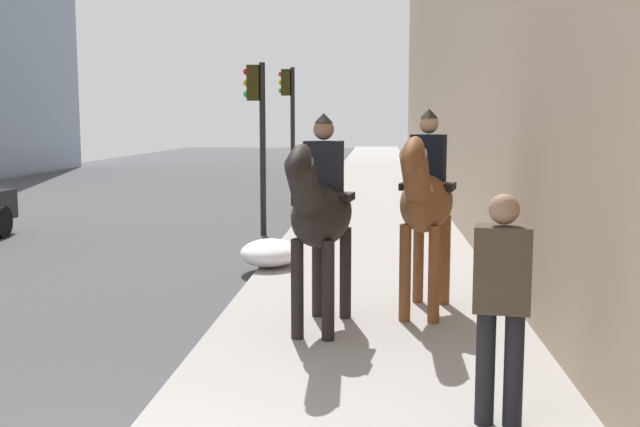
# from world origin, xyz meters

# --- Properties ---
(mounted_horse_near) EXTENTS (2.15, 0.78, 2.29)m
(mounted_horse_near) POSITION_xyz_m (4.28, -1.19, 1.39)
(mounted_horse_near) COLOR black
(mounted_horse_near) RESTS_ON sidewalk_slab
(mounted_horse_far) EXTENTS (2.13, 0.87, 2.34)m
(mounted_horse_far) POSITION_xyz_m (5.03, -2.33, 1.44)
(mounted_horse_far) COLOR brown
(mounted_horse_far) RESTS_ON sidewalk_slab
(pedestrian_greeting) EXTENTS (0.32, 0.44, 1.70)m
(pedestrian_greeting) POSITION_xyz_m (1.86, -2.67, 1.10)
(pedestrian_greeting) COLOR black
(pedestrian_greeting) RESTS_ON sidewalk_slab
(traffic_light_near_curb) EXTENTS (0.20, 0.44, 3.47)m
(traffic_light_near_curb) POSITION_xyz_m (11.54, 0.61, 2.34)
(traffic_light_near_curb) COLOR black
(traffic_light_near_curb) RESTS_ON ground
(traffic_light_far_curb) EXTENTS (0.20, 0.44, 3.74)m
(traffic_light_far_curb) POSITION_xyz_m (16.92, 0.61, 2.51)
(traffic_light_far_curb) COLOR black
(traffic_light_far_curb) RESTS_ON ground
(snow_pile_far) EXTENTS (1.16, 0.89, 0.40)m
(snow_pile_far) POSITION_xyz_m (7.75, -0.15, 0.32)
(snow_pile_far) COLOR white
(snow_pile_far) RESTS_ON sidewalk_slab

